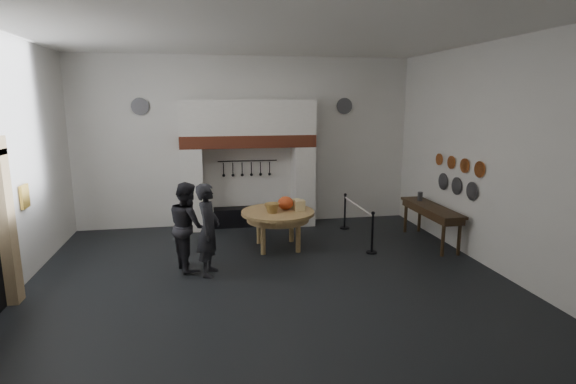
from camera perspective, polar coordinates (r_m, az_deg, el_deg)
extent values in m
cube|color=black|center=(8.85, -2.50, -10.72)|extent=(9.00, 8.00, 0.02)
cube|color=silver|center=(8.27, -2.79, 19.53)|extent=(9.00, 8.00, 0.02)
cube|color=silver|center=(12.21, -5.24, 6.34)|extent=(9.00, 0.02, 4.50)
cube|color=silver|center=(4.40, 4.57, -2.98)|extent=(9.00, 0.02, 4.50)
cube|color=silver|center=(9.93, 24.12, 4.18)|extent=(0.02, 8.00, 4.50)
cube|color=silver|center=(11.98, -12.02, 0.35)|extent=(0.55, 0.70, 2.15)
cube|color=silver|center=(12.25, 1.90, 0.85)|extent=(0.55, 0.70, 2.15)
cube|color=#9E442B|center=(11.86, -5.09, 6.48)|extent=(3.50, 0.72, 0.32)
cube|color=silver|center=(11.82, -5.14, 9.42)|extent=(3.50, 0.70, 0.90)
cube|color=black|center=(12.28, -4.95, -3.11)|extent=(1.90, 0.45, 0.50)
cylinder|color=black|center=(12.19, -5.16, 3.96)|extent=(1.60, 0.02, 0.02)
cube|color=tan|center=(8.71, -32.21, -3.89)|extent=(0.22, 0.30, 2.60)
cube|color=gold|center=(9.67, -30.44, -0.49)|extent=(0.05, 0.34, 0.44)
cylinder|color=tan|center=(10.26, -1.30, -2.61)|extent=(1.94, 1.94, 0.07)
ellipsoid|color=#C6451C|center=(10.34, -0.30, -1.41)|extent=(0.36, 0.36, 0.31)
cube|color=#D5BD7F|center=(10.26, 1.49, -1.72)|extent=(0.22, 0.22, 0.24)
cube|color=#D8CA81|center=(10.55, 1.05, -1.46)|extent=(0.18, 0.18, 0.20)
cone|color=olive|center=(10.06, -2.01, -2.05)|extent=(0.37, 0.37, 0.22)
ellipsoid|color=olive|center=(10.56, -2.15, -1.65)|extent=(0.31, 0.18, 0.13)
imported|color=black|center=(8.82, -10.09, -4.72)|extent=(0.58, 0.74, 1.81)
imported|color=black|center=(9.21, -12.60, -4.22)|extent=(0.91, 1.03, 1.78)
cube|color=#382514|center=(11.14, 17.76, -1.88)|extent=(0.55, 2.20, 0.06)
cylinder|color=#444549|center=(11.62, 16.42, -0.54)|extent=(0.12, 0.12, 0.22)
cylinder|color=#C6662D|center=(10.11, 23.16, 2.65)|extent=(0.03, 0.34, 0.34)
cylinder|color=#C6662D|center=(10.56, 21.52, 3.13)|extent=(0.03, 0.32, 0.32)
cylinder|color=#C6662D|center=(11.03, 20.03, 3.56)|extent=(0.03, 0.30, 0.30)
cylinder|color=#C6662D|center=(11.50, 18.65, 3.96)|extent=(0.03, 0.28, 0.28)
cylinder|color=#4C4C51|center=(10.35, 22.33, 0.10)|extent=(0.03, 0.40, 0.40)
cylinder|color=#4C4C51|center=(10.85, 20.64, 0.72)|extent=(0.03, 0.40, 0.40)
cylinder|color=#4C4C51|center=(11.36, 19.09, 1.28)|extent=(0.03, 0.40, 0.40)
cylinder|color=#4C4C51|center=(12.17, -18.28, 10.28)|extent=(0.44, 0.03, 0.44)
cylinder|color=#4C4C51|center=(12.66, 7.18, 10.79)|extent=(0.44, 0.03, 0.44)
cylinder|color=black|center=(10.17, 10.66, -5.22)|extent=(0.05, 0.05, 0.90)
cylinder|color=black|center=(11.99, 7.23, -2.54)|extent=(0.05, 0.05, 0.90)
cylinder|color=silver|center=(10.97, 8.87, -1.76)|extent=(0.04, 2.00, 0.04)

